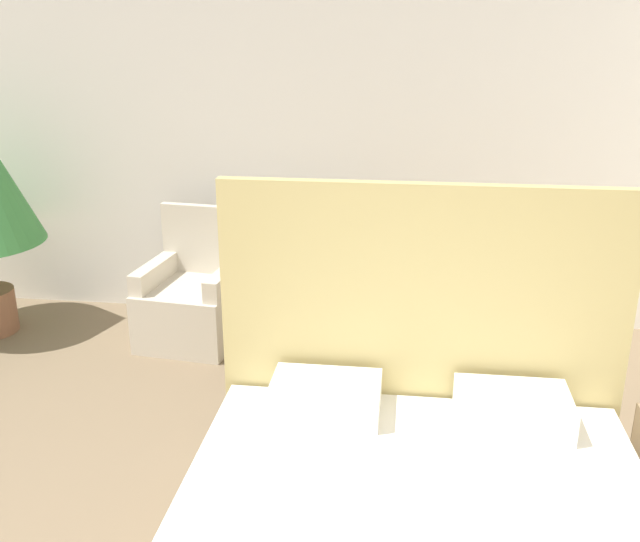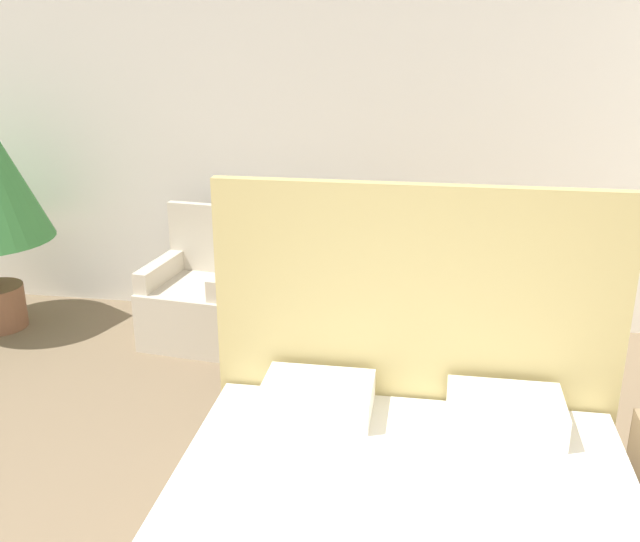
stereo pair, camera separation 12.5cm
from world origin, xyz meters
TOP-DOWN VIEW (x-y plane):
  - wall_back at (0.00, 4.17)m, footprint 10.00×0.06m
  - armchair_near_window_left at (-0.65, 3.58)m, footprint 0.69×0.70m
  - armchair_near_window_right at (0.23, 3.58)m, footprint 0.64×0.66m
  - side_table at (-0.21, 3.59)m, footprint 0.34×0.34m

SIDE VIEW (x-z plane):
  - side_table at x=-0.21m, z-range 0.00..0.46m
  - armchair_near_window_left at x=-0.65m, z-range -0.18..0.71m
  - armchair_near_window_right at x=0.23m, z-range -0.18..0.71m
  - wall_back at x=0.00m, z-range 0.00..2.90m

